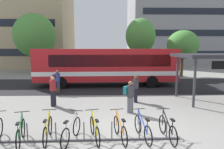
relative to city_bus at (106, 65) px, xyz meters
name	(u,v)px	position (x,y,z in m)	size (l,w,h in m)	color
ground	(134,135)	(1.08, -9.89, -1.78)	(200.00, 200.00, 0.00)	gray
bus_lane_asphalt	(118,85)	(1.08, 0.00, -1.77)	(80.00, 7.20, 0.01)	#232326
city_bus	(106,65)	(0.00, 0.00, 0.00)	(12.09, 2.91, 3.20)	red
bike_rack	(84,138)	(-0.73, -10.27, -1.68)	(6.91, 0.19, 0.70)	#47474C
parked_bicycle_green_1	(21,133)	(-2.89, -10.40, -1.39)	(0.62, 1.68, 0.99)	black
parked_bicycle_yellow_2	(48,130)	(-2.03, -10.19, -1.39)	(0.52, 1.72, 0.99)	black
parked_bicycle_silver_3	(71,131)	(-1.17, -10.31, -1.39)	(0.58, 1.69, 0.99)	black
parked_bicycle_yellow_4	(95,130)	(-0.36, -10.22, -1.39)	(0.62, 1.68, 0.99)	black
parked_bicycle_orange_5	(120,130)	(0.55, -10.21, -1.39)	(0.56, 1.70, 0.99)	black
parked_bicycle_blue_6	(143,129)	(1.37, -10.18, -1.39)	(0.53, 1.70, 0.99)	black
parked_bicycle_black_7	(167,129)	(2.26, -10.21, -1.39)	(0.52, 1.72, 0.99)	black
transit_shelter	(224,57)	(7.19, -5.18, 0.95)	(5.56, 3.43, 2.92)	#38383D
commuter_navy_pack_0	(53,89)	(-2.94, -6.00, -0.79)	(0.43, 0.58, 1.71)	black
commuter_teal_pack_1	(130,95)	(1.24, -7.28, -0.83)	(0.60, 0.48, 1.65)	#565660
commuter_red_pack_2	(136,87)	(1.84, -5.30, -0.82)	(0.37, 0.54, 1.65)	black
commuter_maroon_pack_3	(57,80)	(-3.53, -2.81, -0.81)	(0.55, 0.38, 1.68)	#47382D
street_tree_0	(183,45)	(8.76, 5.28, 1.85)	(3.54, 3.54, 5.27)	brown
street_tree_1	(35,36)	(-8.99, 8.35, 3.04)	(5.17, 5.17, 7.56)	brown
street_tree_2	(140,36)	(4.13, 6.75, 2.90)	(3.55, 3.55, 6.78)	brown
building_left_wing	(17,17)	(-15.36, 18.24, 6.88)	(17.77, 10.98, 17.31)	tan
building_right_wing	(182,19)	(15.73, 23.97, 7.39)	(21.43, 13.31, 18.34)	gray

